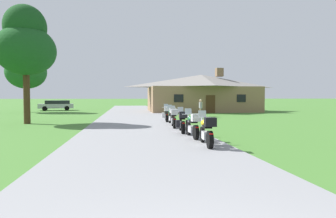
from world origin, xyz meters
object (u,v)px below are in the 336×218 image
object	(u,v)px
motorcycle_green_second_in_row	(193,125)
bystander_gray_shirt_near_lodge	(201,107)
motorcycle_yellow_nearest_to_camera	(207,131)
tree_left_near	(26,44)
parked_silver_suv_far_left	(57,105)
motorcycle_red_third_in_row	(182,122)
bystander_tan_shirt_beside_signpost	(201,107)
motorcycle_green_fifth_in_row	(172,116)
tree_left_far	(26,68)
motorcycle_orange_fourth_in_row	(174,118)
motorcycle_blue_farthest_in_row	(167,114)

from	to	relation	value
motorcycle_green_second_in_row	bystander_gray_shirt_near_lodge	xyz separation A→B (m)	(3.83, 13.21, 0.31)
motorcycle_yellow_nearest_to_camera	tree_left_near	size ratio (longest dim) A/B	0.25
tree_left_near	parked_silver_suv_far_left	distance (m)	21.10
motorcycle_green_second_in_row	parked_silver_suv_far_left	world-z (taller)	parked_silver_suv_far_left
motorcycle_red_third_in_row	bystander_tan_shirt_beside_signpost	xyz separation A→B (m)	(4.27, 12.42, 0.34)
bystander_gray_shirt_near_lodge	tree_left_near	distance (m)	15.22
motorcycle_green_fifth_in_row	tree_left_near	size ratio (longest dim) A/B	0.25
motorcycle_yellow_nearest_to_camera	parked_silver_suv_far_left	distance (m)	33.86
motorcycle_red_third_in_row	motorcycle_green_fifth_in_row	distance (m)	4.61
motorcycle_green_fifth_in_row	tree_left_far	bearing A→B (deg)	130.16
bystander_tan_shirt_beside_signpost	parked_silver_suv_far_left	bearing A→B (deg)	90.58
tree_left_far	tree_left_near	bearing A→B (deg)	-71.87
motorcycle_green_fifth_in_row	parked_silver_suv_far_left	world-z (taller)	parked_silver_suv_far_left
motorcycle_orange_fourth_in_row	parked_silver_suv_far_left	world-z (taller)	parked_silver_suv_far_left
motorcycle_red_third_in_row	motorcycle_green_fifth_in_row	bearing A→B (deg)	93.52
tree_left_near	motorcycle_green_second_in_row	bearing A→B (deg)	-41.64
motorcycle_orange_fourth_in_row	motorcycle_green_fifth_in_row	distance (m)	2.09
bystander_gray_shirt_near_lodge	bystander_tan_shirt_beside_signpost	bearing A→B (deg)	-15.98
motorcycle_blue_farthest_in_row	tree_left_near	xyz separation A→B (m)	(-9.98, 0.21, 5.03)
motorcycle_green_second_in_row	bystander_gray_shirt_near_lodge	bearing A→B (deg)	73.35
bystander_gray_shirt_near_lodge	tree_left_near	xyz separation A→B (m)	(-13.80, -4.35, 4.71)
motorcycle_green_second_in_row	motorcycle_blue_farthest_in_row	world-z (taller)	same
motorcycle_yellow_nearest_to_camera	motorcycle_blue_farthest_in_row	size ratio (longest dim) A/B	1.00
motorcycle_green_fifth_in_row	tree_left_far	world-z (taller)	tree_left_far
tree_left_near	motorcycle_red_third_in_row	bearing A→B (deg)	-35.05
tree_left_far	parked_silver_suv_far_left	world-z (taller)	tree_left_far
bystander_tan_shirt_beside_signpost	tree_left_near	xyz separation A→B (m)	(-14.13, -5.50, 4.69)
bystander_gray_shirt_near_lodge	motorcycle_green_fifth_in_row	bearing A→B (deg)	150.48
motorcycle_red_third_in_row	bystander_gray_shirt_near_lodge	distance (m)	11.94
motorcycle_green_fifth_in_row	motorcycle_blue_farthest_in_row	world-z (taller)	same
motorcycle_green_second_in_row	parked_silver_suv_far_left	size ratio (longest dim) A/B	0.43
bystander_tan_shirt_beside_signpost	tree_left_far	bearing A→B (deg)	103.92
motorcycle_yellow_nearest_to_camera	motorcycle_green_second_in_row	world-z (taller)	same
motorcycle_yellow_nearest_to_camera	motorcycle_green_second_in_row	xyz separation A→B (m)	(-0.04, 2.15, 0.00)
motorcycle_red_third_in_row	tree_left_near	size ratio (longest dim) A/B	0.25
motorcycle_yellow_nearest_to_camera	motorcycle_blue_farthest_in_row	xyz separation A→B (m)	(-0.03, 10.81, -0.01)
tree_left_far	motorcycle_blue_farthest_in_row	bearing A→B (deg)	-46.52
motorcycle_yellow_nearest_to_camera	motorcycle_green_second_in_row	distance (m)	2.15
motorcycle_yellow_nearest_to_camera	motorcycle_orange_fourth_in_row	world-z (taller)	same
motorcycle_yellow_nearest_to_camera	parked_silver_suv_far_left	bearing A→B (deg)	116.44
bystander_gray_shirt_near_lodge	motorcycle_orange_fourth_in_row	bearing A→B (deg)	155.55
motorcycle_yellow_nearest_to_camera	motorcycle_red_third_in_row	distance (m)	4.10
bystander_gray_shirt_near_lodge	parked_silver_suv_far_left	bearing A→B (deg)	45.92
motorcycle_green_fifth_in_row	parked_silver_suv_far_left	size ratio (longest dim) A/B	0.43
motorcycle_green_fifth_in_row	parked_silver_suv_far_left	xyz separation A→B (m)	(-12.77, 22.66, 0.16)
motorcycle_yellow_nearest_to_camera	motorcycle_red_third_in_row	world-z (taller)	same
motorcycle_green_fifth_in_row	motorcycle_green_second_in_row	bearing A→B (deg)	-90.41
bystander_tan_shirt_beside_signpost	parked_silver_suv_far_left	distance (m)	22.47
motorcycle_orange_fourth_in_row	bystander_gray_shirt_near_lodge	size ratio (longest dim) A/B	1.25
motorcycle_yellow_nearest_to_camera	tree_left_far	size ratio (longest dim) A/B	0.24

